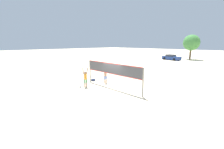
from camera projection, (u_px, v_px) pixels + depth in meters
The scene contains 8 objects.
ground_plane at pixel (112, 88), 15.15m from camera, with size 200.00×200.00×0.00m, color beige.
volleyball_net at pixel (112, 71), 14.79m from camera, with size 7.42×0.12×2.50m.
player_spiker at pixel (85, 77), 15.20m from camera, with size 0.28×0.69×1.99m.
player_blocker at pixel (105, 74), 16.70m from camera, with size 0.28×0.69×2.02m.
volleyball at pixel (80, 86), 15.25m from camera, with size 0.22×0.22×0.22m.
gear_bag at pixel (93, 80), 17.89m from camera, with size 0.39×0.35×0.23m.
parked_car_mid at pixel (171, 58), 39.77m from camera, with size 4.93×2.68×1.43m.
tree_left_cluster at pixel (191, 43), 40.31m from camera, with size 4.23×4.23×6.65m.
Camera 1 is at (10.37, -10.20, 4.45)m, focal length 24.00 mm.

